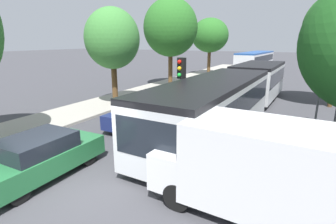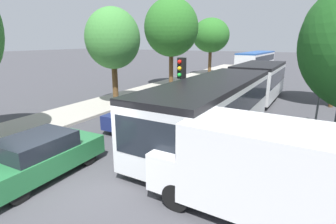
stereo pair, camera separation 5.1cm
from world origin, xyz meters
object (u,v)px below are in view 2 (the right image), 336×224
object	(u,v)px
queued_car_navy	(141,112)
tree_left_distant	(211,35)
articulated_bus	(238,91)
city_bus_rear	(256,60)
white_van	(265,169)
traffic_light	(181,79)
queued_car_silver	(211,83)
queued_car_black	(183,94)
no_entry_sign	(319,100)
tree_left_far	(173,29)
tree_left_mid	(113,39)
queued_car_green	(40,156)
queued_car_white	(232,76)

from	to	relation	value
queued_car_navy	tree_left_distant	xyz separation A→B (m)	(-3.63, 19.94, 3.96)
articulated_bus	city_bus_rear	size ratio (longest dim) A/B	1.45
white_van	traffic_light	distance (m)	6.28
queued_car_navy	queued_car_silver	bearing A→B (deg)	0.11
queued_car_black	no_entry_sign	xyz separation A→B (m)	(7.67, -4.04, 1.19)
queued_car_silver	tree_left_far	world-z (taller)	tree_left_far
city_bus_rear	traffic_light	bearing A→B (deg)	-171.95
traffic_light	queued_car_navy	bearing A→B (deg)	-75.11
no_entry_sign	tree_left_mid	size ratio (longest dim) A/B	0.46
queued_car_green	white_van	bearing A→B (deg)	-79.17
queued_car_white	tree_left_mid	distance (m)	14.11
city_bus_rear	tree_left_far	world-z (taller)	tree_left_far
queued_car_navy	white_van	bearing A→B (deg)	-124.75
queued_car_silver	queued_car_navy	bearing A→B (deg)	-179.89
queued_car_silver	queued_car_white	world-z (taller)	queued_car_silver
queued_car_silver	tree_left_distant	xyz separation A→B (m)	(-3.54, 9.40, 3.95)
queued_car_navy	tree_left_distant	bearing A→B (deg)	9.95
traffic_light	no_entry_sign	world-z (taller)	traffic_light
tree_left_far	tree_left_distant	size ratio (longest dim) A/B	1.15
queued_car_green	tree_left_distant	bearing A→B (deg)	7.88
articulated_bus	queued_car_silver	xyz separation A→B (m)	(-3.86, 6.84, -0.76)
queued_car_black	queued_car_navy	bearing A→B (deg)	-178.34
queued_car_green	tree_left_mid	xyz separation A→B (m)	(-3.93, 8.41, 3.52)
tree_left_mid	white_van	bearing A→B (deg)	-34.85
queued_car_black	no_entry_sign	size ratio (longest dim) A/B	1.39
traffic_light	queued_car_green	bearing A→B (deg)	-5.88
queued_car_green	traffic_light	xyz separation A→B (m)	(2.06, 5.68, 1.81)
articulated_bus	tree_left_mid	world-z (taller)	tree_left_mid
queued_car_green	traffic_light	world-z (taller)	traffic_light
queued_car_black	no_entry_sign	distance (m)	8.75
articulated_bus	tree_left_mid	xyz separation A→B (m)	(-7.62, -0.93, 2.73)
queued_car_green	queued_car_navy	xyz separation A→B (m)	(-0.08, 5.64, 0.02)
tree_left_far	tree_left_distant	xyz separation A→B (m)	(0.26, 9.14, -0.39)
traffic_light	tree_left_far	world-z (taller)	tree_left_far
queued_car_black	tree_left_far	xyz separation A→B (m)	(-3.71, 5.61, 4.36)
queued_car_white	queued_car_green	bearing A→B (deg)	179.11
traffic_light	tree_left_distant	size ratio (longest dim) A/B	0.51
tree_left_distant	tree_left_far	bearing A→B (deg)	-91.65
queued_car_silver	tree_left_mid	bearing A→B (deg)	153.76
queued_car_black	traffic_light	xyz separation A→B (m)	(2.32, -5.16, 1.81)
city_bus_rear	queued_car_green	size ratio (longest dim) A/B	3.04
white_van	traffic_light	world-z (taller)	traffic_light
city_bus_rear	queued_car_green	world-z (taller)	city_bus_rear
articulated_bus	tree_left_distant	world-z (taller)	tree_left_distant
queued_car_silver	tree_left_distant	size ratio (longest dim) A/B	0.61
queued_car_white	articulated_bus	bearing A→B (deg)	-164.25
queued_car_silver	traffic_light	bearing A→B (deg)	-168.39
articulated_bus	tree_left_mid	distance (m)	8.15
city_bus_rear	tree_left_distant	world-z (taller)	tree_left_distant
queued_car_silver	tree_left_far	xyz separation A→B (m)	(-3.80, 0.27, 4.34)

